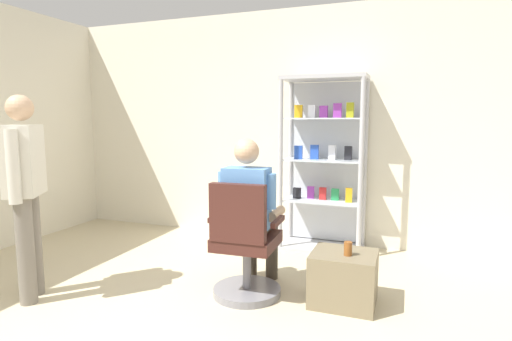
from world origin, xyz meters
TOP-DOWN VIEW (x-y plane):
  - back_wall at (0.00, 3.00)m, footprint 6.00×0.10m
  - display_cabinet_main at (0.40, 2.76)m, footprint 0.90×0.45m
  - office_chair at (0.07, 1.23)m, footprint 0.57×0.56m
  - seated_shopkeeper at (0.06, 1.40)m, footprint 0.50×0.58m
  - storage_crate at (0.83, 1.41)m, footprint 0.49×0.44m
  - tea_glass at (0.87, 1.36)m, footprint 0.06×0.06m
  - standing_customer at (-1.54, 0.62)m, footprint 0.38×0.46m

SIDE VIEW (x-z plane):
  - storage_crate at x=0.83m, z-range 0.00..0.41m
  - office_chair at x=0.07m, z-range -0.09..0.87m
  - tea_glass at x=0.87m, z-range 0.41..0.52m
  - seated_shopkeeper at x=0.06m, z-range 0.07..1.36m
  - standing_customer at x=-1.54m, z-range 0.12..1.75m
  - display_cabinet_main at x=0.40m, z-range 0.02..1.92m
  - back_wall at x=0.00m, z-range 0.00..2.70m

